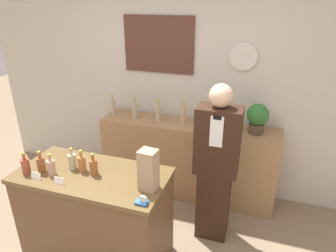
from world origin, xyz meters
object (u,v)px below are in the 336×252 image
(potted_plant, at_px, (257,117))
(tape_dispenser, at_px, (142,201))
(paper_bag, at_px, (148,170))
(shopkeeper, at_px, (216,166))

(potted_plant, bearing_deg, tape_dispenser, -115.33)
(potted_plant, relative_size, paper_bag, 0.98)
(potted_plant, height_order, tape_dispenser, potted_plant)
(shopkeeper, height_order, paper_bag, shopkeeper)
(potted_plant, xyz_separation_m, paper_bag, (-0.72, -1.28, -0.04))
(shopkeeper, bearing_deg, potted_plant, 62.24)
(potted_plant, height_order, paper_bag, potted_plant)
(potted_plant, distance_m, paper_bag, 1.47)
(potted_plant, bearing_deg, shopkeeper, -117.76)
(shopkeeper, distance_m, potted_plant, 0.74)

